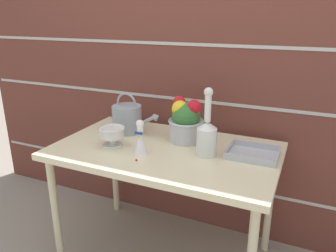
# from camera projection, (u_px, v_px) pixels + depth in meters

# --- Properties ---
(brick_wall) EXTENTS (3.60, 0.08, 2.20)m
(brick_wall) POSITION_uv_depth(u_px,v_px,m) (195.00, 72.00, 2.14)
(brick_wall) COLOR brown
(brick_wall) RESTS_ON ground_plane
(patio_table) EXTENTS (1.26, 0.75, 0.74)m
(patio_table) POSITION_uv_depth(u_px,v_px,m) (165.00, 159.00, 1.88)
(patio_table) COLOR beige
(patio_table) RESTS_ON ground_plane
(watering_can) EXTENTS (0.33, 0.19, 0.26)m
(watering_can) POSITION_uv_depth(u_px,v_px,m) (128.00, 118.00, 2.09)
(watering_can) COLOR #93999E
(watering_can) RESTS_ON patio_table
(crystal_pedestal_bowl) EXTENTS (0.15, 0.15, 0.11)m
(crystal_pedestal_bowl) POSITION_uv_depth(u_px,v_px,m) (112.00, 134.00, 1.86)
(crystal_pedestal_bowl) COLOR silver
(crystal_pedestal_bowl) RESTS_ON patio_table
(flower_planter) EXTENTS (0.21, 0.21, 0.26)m
(flower_planter) POSITION_uv_depth(u_px,v_px,m) (186.00, 121.00, 1.93)
(flower_planter) COLOR #BCBCC1
(flower_planter) RESTS_ON patio_table
(glass_decanter) EXTENTS (0.11, 0.11, 0.37)m
(glass_decanter) POSITION_uv_depth(u_px,v_px,m) (207.00, 135.00, 1.72)
(glass_decanter) COLOR silver
(glass_decanter) RESTS_ON patio_table
(figurine_vase) EXTENTS (0.08, 0.08, 0.19)m
(figurine_vase) POSITION_uv_depth(u_px,v_px,m) (140.00, 140.00, 1.76)
(figurine_vase) COLOR white
(figurine_vase) RESTS_ON patio_table
(wire_tray) EXTENTS (0.27, 0.21, 0.04)m
(wire_tray) POSITION_uv_depth(u_px,v_px,m) (253.00, 154.00, 1.75)
(wire_tray) COLOR #B7B7BC
(wire_tray) RESTS_ON patio_table
(fallen_petal) EXTENTS (0.01, 0.01, 0.01)m
(fallen_petal) POSITION_uv_depth(u_px,v_px,m) (136.00, 160.00, 1.69)
(fallen_petal) COLOR red
(fallen_petal) RESTS_ON patio_table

